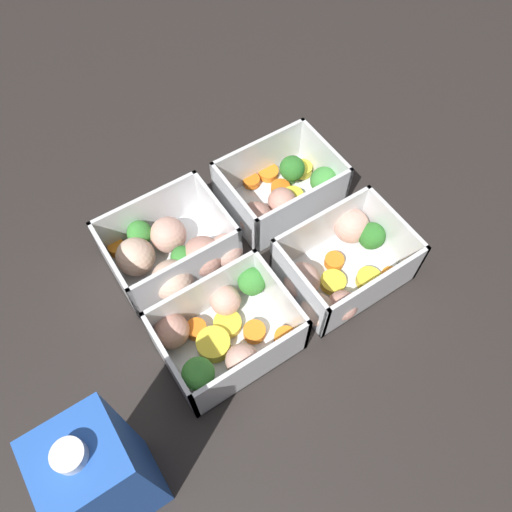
% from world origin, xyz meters
% --- Properties ---
extents(ground_plane, '(4.00, 4.00, 0.00)m').
position_xyz_m(ground_plane, '(0.00, 0.00, 0.00)').
color(ground_plane, '#282321').
extents(container_near_left, '(0.15, 0.12, 0.07)m').
position_xyz_m(container_near_left, '(-0.09, -0.07, 0.03)').
color(container_near_left, white).
rests_on(container_near_left, ground_plane).
extents(container_near_right, '(0.16, 0.13, 0.07)m').
position_xyz_m(container_near_right, '(0.08, -0.06, 0.03)').
color(container_near_right, white).
rests_on(container_near_right, ground_plane).
extents(container_far_left, '(0.17, 0.14, 0.07)m').
position_xyz_m(container_far_left, '(-0.08, 0.07, 0.03)').
color(container_far_left, white).
rests_on(container_far_left, ground_plane).
extents(container_far_right, '(0.15, 0.12, 0.07)m').
position_xyz_m(container_far_right, '(0.09, 0.06, 0.03)').
color(container_far_right, white).
rests_on(container_far_right, ground_plane).
extents(juice_carton, '(0.07, 0.07, 0.20)m').
position_xyz_m(juice_carton, '(0.25, 0.15, 0.10)').
color(juice_carton, blue).
rests_on(juice_carton, ground_plane).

